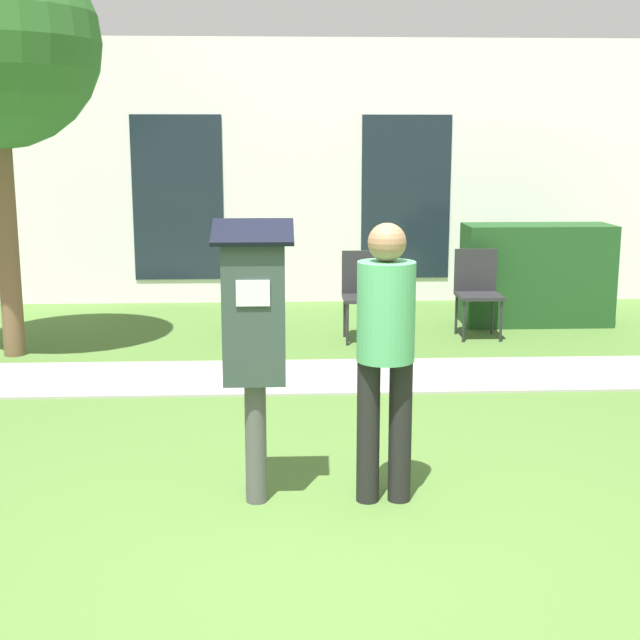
{
  "coord_description": "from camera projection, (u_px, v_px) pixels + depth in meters",
  "views": [
    {
      "loc": [
        -0.18,
        -4.15,
        2.03
      ],
      "look_at": [
        0.04,
        0.6,
        1.05
      ],
      "focal_mm": 50.0,
      "sensor_mm": 36.0,
      "label": 1
    }
  ],
  "objects": [
    {
      "name": "ground_plane",
      "position": [
        317.0,
        548.0,
        4.48
      ],
      "size": [
        40.0,
        40.0,
        0.0
      ],
      "primitive_type": "plane",
      "color": "#476B2D"
    },
    {
      "name": "sidewalk",
      "position": [
        301.0,
        376.0,
        7.66
      ],
      "size": [
        12.0,
        1.1,
        0.02
      ],
      "color": "#A3A099",
      "rests_on": "ground"
    },
    {
      "name": "parking_meter",
      "position": [
        254.0,
        326.0,
        4.86
      ],
      "size": [
        0.44,
        0.31,
        1.59
      ],
      "color": "#4C4C4C",
      "rests_on": "ground"
    },
    {
      "name": "outdoor_chair_middle",
      "position": [
        364.0,
        288.0,
        9.03
      ],
      "size": [
        0.44,
        0.44,
        0.9
      ],
      "rotation": [
        0.0,
        0.0,
        0.1
      ],
      "color": "#262628",
      "rests_on": "ground"
    },
    {
      "name": "hedge_row",
      "position": [
        536.0,
        275.0,
        9.78
      ],
      "size": [
        1.6,
        0.6,
        1.1
      ],
      "color": "#1E471E",
      "rests_on": "ground"
    },
    {
      "name": "building_facade",
      "position": [
        292.0,
        173.0,
        10.99
      ],
      "size": [
        10.0,
        0.26,
        3.2
      ],
      "color": "white",
      "rests_on": "ground"
    },
    {
      "name": "outdoor_chair_left",
      "position": [
        249.0,
        283.0,
        9.34
      ],
      "size": [
        0.44,
        0.44,
        0.9
      ],
      "rotation": [
        0.0,
        0.0,
        -0.42
      ],
      "color": "#262628",
      "rests_on": "ground"
    },
    {
      "name": "outdoor_chair_right",
      "position": [
        477.0,
        286.0,
        9.17
      ],
      "size": [
        0.44,
        0.44,
        0.9
      ],
      "rotation": [
        0.0,
        0.0,
        0.35
      ],
      "color": "#262628",
      "rests_on": "ground"
    },
    {
      "name": "person_standing",
      "position": [
        386.0,
        341.0,
        4.89
      ],
      "size": [
        0.32,
        0.32,
        1.58
      ],
      "rotation": [
        0.0,
        0.0,
        0.57
      ],
      "color": "black",
      "rests_on": "ground"
    }
  ]
}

